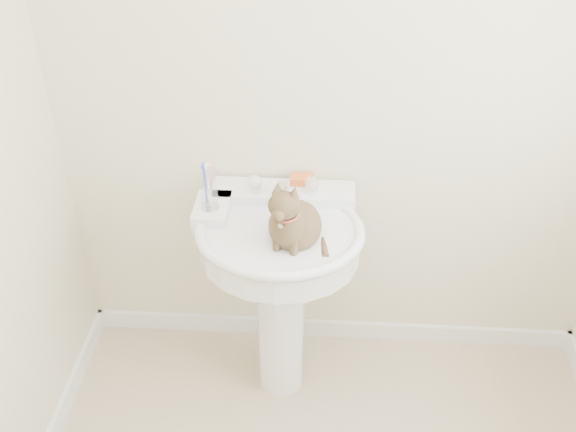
# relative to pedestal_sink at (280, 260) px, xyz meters

# --- Properties ---
(wall_back) EXTENTS (2.20, 0.00, 2.50)m
(wall_back) POSITION_rel_pedestal_sink_xyz_m (0.21, 0.29, 0.56)
(wall_back) COLOR beige
(wall_back) RESTS_ON ground
(baseboard_back) EXTENTS (2.20, 0.02, 0.09)m
(baseboard_back) POSITION_rel_pedestal_sink_xyz_m (0.21, 0.28, -0.64)
(baseboard_back) COLOR white
(baseboard_back) RESTS_ON floor
(pedestal_sink) EXTENTS (0.63, 0.62, 0.87)m
(pedestal_sink) POSITION_rel_pedestal_sink_xyz_m (0.00, 0.00, 0.00)
(pedestal_sink) COLOR white
(pedestal_sink) RESTS_ON floor
(faucet) EXTENTS (0.28, 0.12, 0.14)m
(faucet) POSITION_rel_pedestal_sink_xyz_m (0.00, 0.16, 0.23)
(faucet) COLOR silver
(faucet) RESTS_ON pedestal_sink
(soap_bar) EXTENTS (0.09, 0.06, 0.03)m
(soap_bar) POSITION_rel_pedestal_sink_xyz_m (0.07, 0.25, 0.20)
(soap_bar) COLOR #DC5D22
(soap_bar) RESTS_ON pedestal_sink
(toothbrush_cup) EXTENTS (0.07, 0.07, 0.19)m
(toothbrush_cup) POSITION_rel_pedestal_sink_xyz_m (-0.26, 0.05, 0.24)
(toothbrush_cup) COLOR silver
(toothbrush_cup) RESTS_ON pedestal_sink
(cat) EXTENTS (0.21, 0.26, 0.38)m
(cat) POSITION_rel_pedestal_sink_xyz_m (0.06, -0.07, 0.22)
(cat) COLOR brown
(cat) RESTS_ON pedestal_sink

